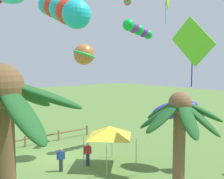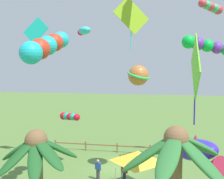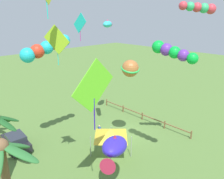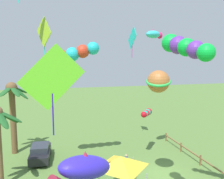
{
  "view_description": "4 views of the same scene",
  "coord_description": "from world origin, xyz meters",
  "px_view_note": "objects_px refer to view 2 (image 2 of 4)",
  "views": [
    {
      "loc": [
        9.86,
        18.45,
        7.11
      ],
      "look_at": [
        -1.67,
        4.58,
        5.45
      ],
      "focal_mm": 44.44,
      "sensor_mm": 36.0,
      "label": 1
    },
    {
      "loc": [
        -3.54,
        21.85,
        8.53
      ],
      "look_at": [
        -0.42,
        4.85,
        7.04
      ],
      "focal_mm": 43.91,
      "sensor_mm": 36.0,
      "label": 2
    },
    {
      "loc": [
        -14.52,
        16.11,
        12.38
      ],
      "look_at": [
        -1.62,
        3.37,
        6.3
      ],
      "focal_mm": 35.77,
      "sensor_mm": 36.0,
      "label": 3
    },
    {
      "loc": [
        -16.58,
        8.35,
        9.38
      ],
      "look_at": [
        -1.16,
        4.34,
        7.29
      ],
      "focal_mm": 38.04,
      "sensor_mm": 36.0,
      "label": 4
    }
  ],
  "objects_px": {
    "kite_fish_9": "(84,31)",
    "kite_tube_1": "(45,46)",
    "palm_tree_0": "(37,169)",
    "kite_ball_3": "(138,75)",
    "kite_fish_6": "(198,152)",
    "spectator_0": "(98,170)",
    "spectator_1": "(124,173)",
    "kite_diamond_0": "(36,31)",
    "kite_tube_7": "(211,7)",
    "palm_tree_1": "(175,179)",
    "festival_tent": "(138,156)",
    "kite_diamond_5": "(196,68)",
    "kite_tube_8": "(69,116)",
    "kite_diamond_4": "(131,16)",
    "kite_tube_2": "(205,45)"
  },
  "relations": [
    {
      "from": "kite_tube_2",
      "to": "kite_tube_7",
      "type": "height_order",
      "value": "kite_tube_7"
    },
    {
      "from": "palm_tree_0",
      "to": "kite_diamond_0",
      "type": "relative_size",
      "value": 1.91
    },
    {
      "from": "kite_tube_1",
      "to": "kite_tube_7",
      "type": "height_order",
      "value": "kite_tube_7"
    },
    {
      "from": "kite_ball_3",
      "to": "spectator_1",
      "type": "bearing_deg",
      "value": 62.22
    },
    {
      "from": "kite_tube_2",
      "to": "kite_fish_9",
      "type": "xyz_separation_m",
      "value": [
        9.32,
        -2.65,
        1.53
      ]
    },
    {
      "from": "festival_tent",
      "to": "palm_tree_1",
      "type": "bearing_deg",
      "value": 101.8
    },
    {
      "from": "kite_fish_9",
      "to": "kite_tube_1",
      "type": "bearing_deg",
      "value": 88.24
    },
    {
      "from": "palm_tree_0",
      "to": "kite_tube_1",
      "type": "distance_m",
      "value": 7.66
    },
    {
      "from": "kite_diamond_0",
      "to": "kite_tube_2",
      "type": "height_order",
      "value": "kite_diamond_0"
    },
    {
      "from": "festival_tent",
      "to": "kite_ball_3",
      "type": "height_order",
      "value": "kite_ball_3"
    },
    {
      "from": "palm_tree_1",
      "to": "kite_diamond_0",
      "type": "relative_size",
      "value": 2.11
    },
    {
      "from": "kite_tube_8",
      "to": "palm_tree_1",
      "type": "bearing_deg",
      "value": 120.94
    },
    {
      "from": "palm_tree_1",
      "to": "kite_fish_9",
      "type": "relative_size",
      "value": 3.21
    },
    {
      "from": "kite_tube_2",
      "to": "kite_tube_8",
      "type": "distance_m",
      "value": 12.51
    },
    {
      "from": "kite_diamond_4",
      "to": "kite_tube_8",
      "type": "relative_size",
      "value": 1.16
    },
    {
      "from": "kite_diamond_5",
      "to": "kite_fish_6",
      "type": "height_order",
      "value": "kite_diamond_5"
    },
    {
      "from": "palm_tree_0",
      "to": "kite_diamond_4",
      "type": "bearing_deg",
      "value": -133.46
    },
    {
      "from": "spectator_0",
      "to": "kite_fish_6",
      "type": "xyz_separation_m",
      "value": [
        -6.54,
        4.41,
        3.14
      ]
    },
    {
      "from": "kite_diamond_5",
      "to": "kite_fish_9",
      "type": "bearing_deg",
      "value": -47.62
    },
    {
      "from": "palm_tree_0",
      "to": "kite_tube_2",
      "type": "height_order",
      "value": "kite_tube_2"
    },
    {
      "from": "kite_fish_9",
      "to": "festival_tent",
      "type": "bearing_deg",
      "value": 138.28
    },
    {
      "from": "festival_tent",
      "to": "kite_tube_7",
      "type": "xyz_separation_m",
      "value": [
        -5.02,
        -3.65,
        10.39
      ]
    },
    {
      "from": "palm_tree_0",
      "to": "kite_tube_2",
      "type": "distance_m",
      "value": 13.68
    },
    {
      "from": "kite_diamond_0",
      "to": "palm_tree_0",
      "type": "bearing_deg",
      "value": 115.4
    },
    {
      "from": "spectator_0",
      "to": "spectator_1",
      "type": "distance_m",
      "value": 2.02
    },
    {
      "from": "spectator_1",
      "to": "kite_fish_9",
      "type": "bearing_deg",
      "value": -40.28
    },
    {
      "from": "kite_tube_8",
      "to": "festival_tent",
      "type": "bearing_deg",
      "value": 144.95
    },
    {
      "from": "festival_tent",
      "to": "kite_diamond_5",
      "type": "height_order",
      "value": "kite_diamond_5"
    },
    {
      "from": "spectator_0",
      "to": "kite_fish_6",
      "type": "distance_m",
      "value": 8.49
    },
    {
      "from": "spectator_0",
      "to": "kite_fish_6",
      "type": "height_order",
      "value": "kite_fish_6"
    },
    {
      "from": "kite_tube_2",
      "to": "spectator_1",
      "type": "bearing_deg",
      "value": 6.64
    },
    {
      "from": "kite_diamond_5",
      "to": "kite_fish_9",
      "type": "height_order",
      "value": "kite_fish_9"
    },
    {
      "from": "spectator_1",
      "to": "kite_tube_1",
      "type": "bearing_deg",
      "value": 44.3
    },
    {
      "from": "spectator_0",
      "to": "kite_tube_1",
      "type": "xyz_separation_m",
      "value": [
        2.1,
        4.22,
        8.84
      ]
    },
    {
      "from": "kite_diamond_4",
      "to": "kite_tube_8",
      "type": "bearing_deg",
      "value": -55.16
    },
    {
      "from": "palm_tree_0",
      "to": "kite_ball_3",
      "type": "xyz_separation_m",
      "value": [
        -3.01,
        -10.89,
        3.33
      ]
    },
    {
      "from": "kite_fish_9",
      "to": "kite_tube_8",
      "type": "bearing_deg",
      "value": -2.6
    },
    {
      "from": "kite_ball_3",
      "to": "kite_tube_7",
      "type": "relative_size",
      "value": 1.07
    },
    {
      "from": "kite_tube_7",
      "to": "kite_diamond_0",
      "type": "bearing_deg",
      "value": -0.73
    },
    {
      "from": "palm_tree_1",
      "to": "kite_ball_3",
      "type": "distance_m",
      "value": 12.68
    },
    {
      "from": "spectator_1",
      "to": "kite_fish_9",
      "type": "height_order",
      "value": "kite_fish_9"
    },
    {
      "from": "kite_diamond_5",
      "to": "kite_diamond_4",
      "type": "bearing_deg",
      "value": 6.4
    },
    {
      "from": "kite_fish_6",
      "to": "kite_ball_3",
      "type": "bearing_deg",
      "value": -57.22
    },
    {
      "from": "kite_ball_3",
      "to": "kite_diamond_5",
      "type": "bearing_deg",
      "value": 115.22
    },
    {
      "from": "palm_tree_0",
      "to": "spectator_1",
      "type": "bearing_deg",
      "value": -103.21
    },
    {
      "from": "kite_fish_6",
      "to": "kite_diamond_0",
      "type": "bearing_deg",
      "value": -29.04
    },
    {
      "from": "kite_tube_2",
      "to": "kite_diamond_0",
      "type": "bearing_deg",
      "value": -8.8
    },
    {
      "from": "kite_fish_6",
      "to": "spectator_0",
      "type": "bearing_deg",
      "value": -34.03
    },
    {
      "from": "palm_tree_1",
      "to": "spectator_0",
      "type": "relative_size",
      "value": 4.21
    },
    {
      "from": "festival_tent",
      "to": "kite_tube_8",
      "type": "height_order",
      "value": "kite_tube_8"
    }
  ]
}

